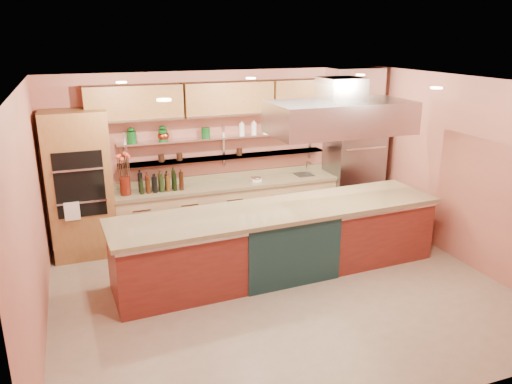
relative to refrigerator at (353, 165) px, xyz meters
name	(u,v)px	position (x,y,z in m)	size (l,w,h in m)	color
floor	(281,291)	(-2.35, -2.14, -1.06)	(6.00, 5.00, 0.02)	tan
ceiling	(284,84)	(-2.35, -2.14, 1.75)	(6.00, 5.00, 0.02)	black
wall_back	(226,152)	(-2.35, 0.36, 0.35)	(6.00, 0.04, 2.80)	#C06D5A
wall_front	(398,279)	(-2.35, -4.64, 0.35)	(6.00, 0.04, 2.80)	#C06D5A
wall_left	(30,223)	(-5.35, -2.14, 0.35)	(0.04, 5.00, 2.80)	#C06D5A
wall_right	(467,172)	(0.65, -2.14, 0.35)	(0.04, 5.00, 2.80)	#C06D5A
oven_stack	(80,185)	(-4.80, 0.04, 0.10)	(0.95, 0.64, 2.30)	#996637
refrigerator	(353,165)	(0.00, 0.00, 0.00)	(0.95, 0.72, 2.10)	gray
back_counter	(229,209)	(-2.40, 0.06, -0.58)	(3.84, 0.64, 0.93)	tan
wall_shelf_lower	(226,157)	(-2.40, 0.23, 0.30)	(3.60, 0.26, 0.03)	silver
wall_shelf_upper	(225,137)	(-2.40, 0.23, 0.65)	(3.60, 0.26, 0.03)	silver
upper_cabinets	(228,99)	(-2.35, 0.18, 1.30)	(4.60, 0.36, 0.55)	#996637
range_hood	(340,117)	(-1.25, -1.59, 1.20)	(2.00, 1.00, 0.45)	silver
ceiling_downlights	(278,85)	(-2.35, -1.94, 1.72)	(4.00, 2.80, 0.02)	#FFE5A5
island	(279,240)	(-2.15, -1.59, -0.55)	(4.76, 1.04, 0.99)	maroon
flower_vase	(125,186)	(-4.13, 0.01, 0.03)	(0.16, 0.16, 0.29)	#5B160D
oil_bottle_cluster	(161,184)	(-3.56, 0.01, 0.00)	(0.76, 0.22, 0.25)	black
kitchen_scale	(256,179)	(-1.92, 0.01, -0.07)	(0.17, 0.12, 0.09)	white
bar_faucet	(306,168)	(-0.91, 0.11, 0.00)	(0.03, 0.03, 0.24)	silver
copper_kettle	(163,136)	(-3.45, 0.23, 0.74)	(0.20, 0.20, 0.16)	#B24229
green_canister	(206,133)	(-2.74, 0.23, 0.75)	(0.14, 0.14, 0.17)	#0F4717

